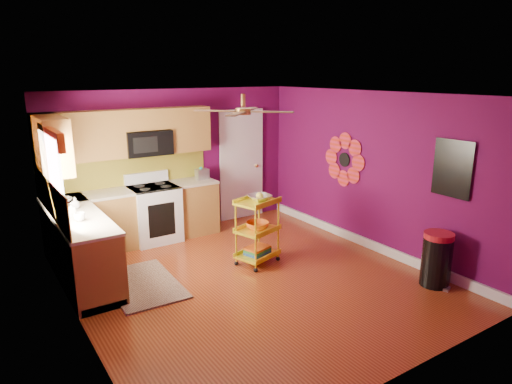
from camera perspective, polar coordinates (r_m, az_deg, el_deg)
ground at (r=6.41m, az=-0.51°, el=-10.83°), size 5.00×5.00×0.00m
room_envelope at (r=5.91m, az=-0.32°, el=3.66°), size 4.54×5.04×2.52m
lower_cabinets at (r=7.30m, az=-17.42°, el=-4.60°), size 2.81×2.31×0.94m
electric_range at (r=7.84m, az=-12.60°, el=-2.57°), size 0.76×0.66×1.13m
upper_cabinetry at (r=7.35m, az=-18.24°, el=6.44°), size 2.80×2.30×1.26m
left_window at (r=6.07m, az=-24.21°, el=3.66°), size 0.08×1.35×1.08m
panel_door at (r=8.77m, az=-1.84°, el=3.28°), size 0.95×0.11×2.15m
right_wall_art at (r=7.14m, az=16.24°, el=3.46°), size 0.04×2.74×1.04m
ceiling_fan at (r=5.97m, az=-1.61°, el=10.15°), size 1.01×1.01×0.26m
shag_rug at (r=6.43m, az=-13.93°, el=-11.10°), size 0.90×1.42×0.02m
rolling_cart at (r=6.72m, az=0.22°, el=-4.48°), size 0.70×0.60×1.08m
trash_can at (r=6.56m, az=21.64°, el=-7.82°), size 0.50×0.50×0.74m
teal_kettle at (r=8.14m, az=-6.89°, el=2.27°), size 0.18×0.18×0.21m
toaster at (r=8.09m, az=-6.75°, el=2.24°), size 0.22×0.15×0.18m
soap_bottle_a at (r=6.43m, az=-22.06°, el=-2.05°), size 0.08×0.08×0.18m
soap_bottle_b at (r=6.77m, az=-21.68°, el=-1.28°), size 0.13×0.13×0.16m
counter_dish at (r=7.19m, az=-22.88°, el=-0.93°), size 0.23×0.23×0.06m
counter_cup at (r=6.20m, az=-21.17°, el=-2.91°), size 0.14×0.14×0.11m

